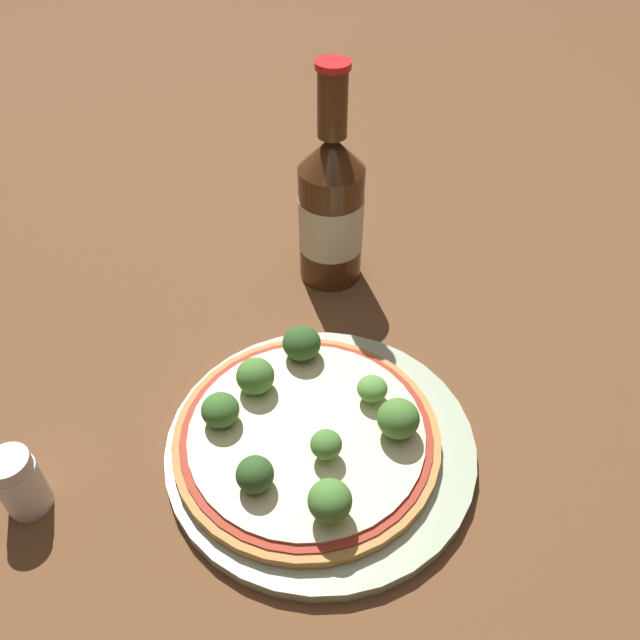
% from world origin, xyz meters
% --- Properties ---
extents(ground_plane, '(3.00, 3.00, 0.00)m').
position_xyz_m(ground_plane, '(0.00, 0.00, 0.00)').
color(ground_plane, brown).
extents(plate, '(0.26, 0.26, 0.01)m').
position_xyz_m(plate, '(0.01, 0.01, 0.01)').
color(plate, '#A3B293').
rests_on(plate, ground_plane).
extents(pizza, '(0.22, 0.22, 0.01)m').
position_xyz_m(pizza, '(0.00, 0.01, 0.02)').
color(pizza, '#B77F42').
rests_on(pizza, plate).
extents(broccoli_floret_0, '(0.03, 0.03, 0.03)m').
position_xyz_m(broccoli_floret_0, '(0.01, 0.10, 0.04)').
color(broccoli_floret_0, '#89A866').
rests_on(broccoli_floret_0, pizza).
extents(broccoli_floret_1, '(0.03, 0.03, 0.03)m').
position_xyz_m(broccoli_floret_1, '(-0.04, -0.03, 0.04)').
color(broccoli_floret_1, '#89A866').
rests_on(broccoli_floret_1, pizza).
extents(broccoli_floret_2, '(0.03, 0.03, 0.03)m').
position_xyz_m(broccoli_floret_2, '(0.07, -0.00, 0.04)').
color(broccoli_floret_2, '#89A866').
rests_on(broccoli_floret_2, pizza).
extents(broccoli_floret_3, '(0.03, 0.03, 0.02)m').
position_xyz_m(broccoli_floret_3, '(0.06, 0.04, 0.04)').
color(broccoli_floret_3, '#89A866').
rests_on(broccoli_floret_3, pizza).
extents(broccoli_floret_4, '(0.03, 0.03, 0.03)m').
position_xyz_m(broccoli_floret_4, '(-0.04, 0.06, 0.04)').
color(broccoli_floret_4, '#89A866').
rests_on(broccoli_floret_4, pizza).
extents(broccoli_floret_5, '(0.02, 0.02, 0.03)m').
position_xyz_m(broccoli_floret_5, '(0.01, -0.02, 0.04)').
color(broccoli_floret_5, '#89A866').
rests_on(broccoli_floret_5, pizza).
extents(broccoli_floret_6, '(0.03, 0.03, 0.03)m').
position_xyz_m(broccoli_floret_6, '(0.01, -0.07, 0.05)').
color(broccoli_floret_6, '#89A866').
rests_on(broccoli_floret_6, pizza).
extents(broccoli_floret_7, '(0.03, 0.03, 0.03)m').
position_xyz_m(broccoli_floret_7, '(-0.07, 0.03, 0.04)').
color(broccoli_floret_7, '#89A866').
rests_on(broccoli_floret_7, pizza).
extents(beer_bottle, '(0.07, 0.07, 0.23)m').
position_xyz_m(beer_bottle, '(0.05, 0.24, 0.09)').
color(beer_bottle, '#472814').
rests_on(beer_bottle, ground_plane).
extents(pepper_shaker, '(0.03, 0.03, 0.06)m').
position_xyz_m(pepper_shaker, '(-0.22, -0.01, 0.03)').
color(pepper_shaker, silver).
rests_on(pepper_shaker, ground_plane).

